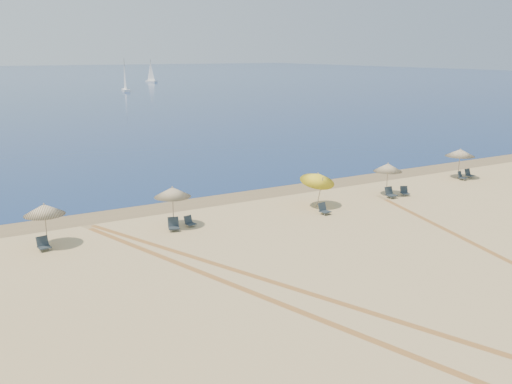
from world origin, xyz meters
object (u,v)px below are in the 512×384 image
(sailboat_0, at_px, (125,81))
(sailboat_1, at_px, (151,75))
(umbrella_4, at_px, (388,167))
(chair_6, at_px, (390,193))
(chair_7, at_px, (405,191))
(chair_8, at_px, (461,176))
(chair_3, at_px, (174,225))
(chair_9, at_px, (469,174))
(umbrella_3, at_px, (318,178))
(umbrella_5, at_px, (460,153))
(umbrella_1, at_px, (44,210))
(chair_5, at_px, (324,209))
(umbrella_2, at_px, (172,192))
(chair_4, at_px, (190,222))
(chair_2, at_px, (43,244))

(sailboat_0, relative_size, sailboat_1, 1.10)
(umbrella_4, height_order, chair_6, umbrella_4)
(chair_7, xyz_separation_m, chair_8, (7.33, 1.35, 0.01))
(chair_3, xyz_separation_m, chair_9, (25.32, 0.92, -0.02))
(umbrella_4, bearing_deg, chair_7, -33.36)
(umbrella_3, bearing_deg, chair_8, 2.94)
(umbrella_5, bearing_deg, umbrella_3, -175.02)
(umbrella_4, bearing_deg, umbrella_1, 178.01)
(umbrella_1, bearing_deg, chair_5, -8.50)
(umbrella_2, bearing_deg, chair_9, 0.77)
(chair_3, height_order, chair_8, chair_3)
(chair_7, bearing_deg, chair_3, -161.55)
(umbrella_4, height_order, chair_5, umbrella_4)
(chair_9, bearing_deg, chair_7, -172.05)
(chair_6, bearing_deg, chair_5, -170.52)
(umbrella_1, relative_size, chair_8, 2.91)
(chair_4, xyz_separation_m, chair_5, (8.14, -1.83, 0.04))
(chair_5, relative_size, chair_9, 1.06)
(chair_3, xyz_separation_m, chair_5, (9.21, -1.58, -0.02))
(chair_9, bearing_deg, umbrella_2, 178.01)
(umbrella_3, bearing_deg, umbrella_2, 176.05)
(chair_5, xyz_separation_m, chair_7, (7.61, 0.90, -0.02))
(umbrella_3, xyz_separation_m, chair_6, (5.70, -0.59, -1.61))
(umbrella_1, distance_m, umbrella_3, 16.41)
(chair_2, bearing_deg, chair_6, -9.88)
(chair_6, distance_m, chair_8, 8.75)
(chair_4, bearing_deg, chair_9, -11.90)
(umbrella_5, bearing_deg, chair_4, -177.68)
(umbrella_1, relative_size, chair_4, 3.35)
(umbrella_3, distance_m, chair_3, 9.93)
(umbrella_2, bearing_deg, umbrella_1, 178.38)
(chair_2, xyz_separation_m, chair_5, (16.07, -1.87, 0.00))
(umbrella_2, height_order, chair_4, umbrella_2)
(umbrella_1, xyz_separation_m, sailboat_0, (36.83, 109.52, 0.52))
(chair_2, bearing_deg, chair_5, -14.08)
(umbrella_3, bearing_deg, chair_9, 3.68)
(umbrella_1, distance_m, chair_2, 1.75)
(umbrella_5, height_order, chair_2, umbrella_5)
(chair_6, height_order, chair_8, chair_6)
(chair_4, relative_size, sailboat_1, 0.09)
(umbrella_1, bearing_deg, chair_4, -3.93)
(chair_2, distance_m, chair_9, 32.18)
(umbrella_1, xyz_separation_m, chair_4, (7.66, -0.53, -1.69))
(chair_4, bearing_deg, chair_2, 166.26)
(chair_3, xyz_separation_m, sailboat_1, (50.41, 148.91, 1.94))
(chair_7, bearing_deg, sailboat_1, 98.13)
(chair_5, distance_m, sailboat_1, 156.05)
(umbrella_3, bearing_deg, umbrella_5, 4.98)
(chair_4, distance_m, chair_6, 14.46)
(chair_2, distance_m, chair_3, 6.87)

